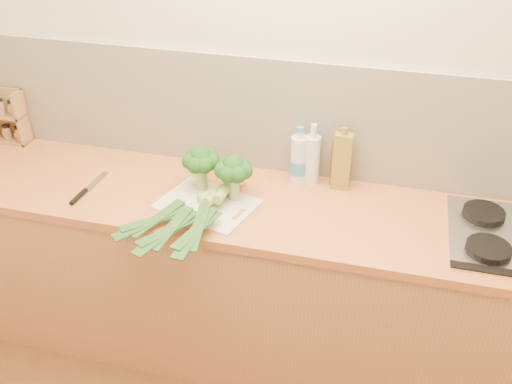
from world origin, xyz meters
TOP-DOWN VIEW (x-y plane):
  - room_shell at (0.00, 1.49)m, footprint 3.50×3.50m
  - counter at (0.00, 1.20)m, footprint 3.20×0.62m
  - chopping_board at (-0.26, 1.12)m, footprint 0.46×0.39m
  - broccoli_left at (-0.32, 1.23)m, footprint 0.16×0.16m
  - broccoli_right at (-0.16, 1.19)m, footprint 0.16×0.16m
  - leek_front at (-0.30, 1.10)m, footprint 0.40×0.56m
  - leek_mid at (-0.25, 1.08)m, footprint 0.28×0.66m
  - leek_back at (-0.20, 1.04)m, footprint 0.12×0.61m
  - chefs_knife at (-0.82, 1.07)m, footprint 0.04×0.29m
  - spice_rack at (-1.44, 1.44)m, footprint 0.23×0.09m
  - oil_tin at (0.26, 1.41)m, footprint 0.08×0.05m
  - glass_bottle at (0.13, 1.42)m, footprint 0.07×0.07m
  - amber_bottle at (0.24, 1.44)m, footprint 0.06×0.06m
  - water_bottle at (0.07, 1.41)m, footprint 0.08×0.08m

SIDE VIEW (x-z plane):
  - counter at x=0.00m, z-range 0.00..0.90m
  - chopping_board at x=-0.26m, z-range 0.90..0.91m
  - chefs_knife at x=-0.82m, z-range 0.90..0.92m
  - leek_front at x=-0.30m, z-range 0.91..0.96m
  - leek_mid at x=-0.25m, z-range 0.93..0.97m
  - leek_back at x=-0.20m, z-range 0.95..0.99m
  - water_bottle at x=0.07m, z-range 0.88..1.13m
  - amber_bottle at x=0.24m, z-range 0.88..1.16m
  - spice_rack at x=-1.44m, z-range 0.88..1.16m
  - glass_bottle at x=0.13m, z-range 0.88..1.17m
  - oil_tin at x=0.26m, z-range 0.89..1.18m
  - broccoli_left at x=-0.32m, z-range 0.95..1.16m
  - broccoli_right at x=-0.16m, z-range 0.95..1.16m
  - room_shell at x=0.00m, z-range -0.58..2.92m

